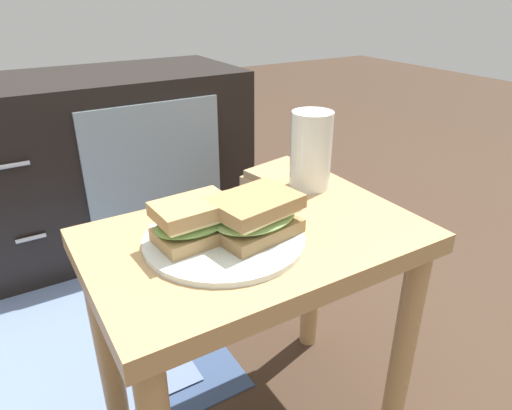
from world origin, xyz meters
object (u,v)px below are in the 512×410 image
sandwich_front (193,222)px  paper_bag (280,226)px  beer_glass (311,152)px  plate (225,239)px  tv_cabinet (100,162)px  sandwich_back (255,216)px

sandwich_front → paper_bag: size_ratio=0.37×
sandwich_front → beer_glass: size_ratio=0.86×
plate → beer_glass: 0.28m
plate → sandwich_front: bearing=160.8°
tv_cabinet → sandwich_front: tv_cabinet is taller
paper_bag → sandwich_front: bearing=-137.5°
sandwich_front → beer_glass: (0.30, 0.10, 0.03)m
paper_bag → plate: bearing=-133.3°
sandwich_front → sandwich_back: size_ratio=0.84×
plate → paper_bag: plate is taller
tv_cabinet → plate: tv_cabinet is taller
beer_glass → sandwich_front: bearing=-162.3°
sandwich_front → paper_bag: bearing=42.5°
tv_cabinet → plate: bearing=-91.0°
plate → beer_glass: bearing=23.8°
tv_cabinet → paper_bag: tv_cabinet is taller
tv_cabinet → plate: size_ratio=3.68×
tv_cabinet → beer_glass: bearing=-74.3°
sandwich_back → paper_bag: sandwich_back is taller
sandwich_back → plate: bearing=160.8°
beer_glass → tv_cabinet: bearing=105.7°
plate → beer_glass: (0.25, 0.11, 0.07)m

